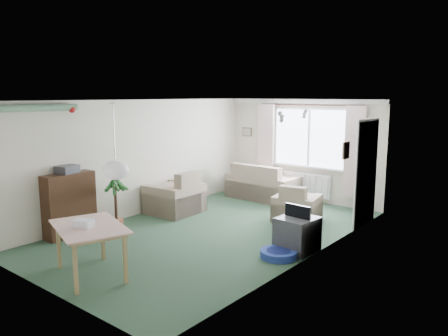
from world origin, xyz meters
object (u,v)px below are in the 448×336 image
Objects in this scene: armchair_left at (174,192)px; armchair_corner at (297,202)px; coffee_table at (277,193)px; pet_bed at (279,254)px; tv_cube at (297,234)px; dining_table at (91,251)px; bookshelf at (69,205)px; houseplant at (116,199)px; sofa at (264,181)px.

armchair_corner is at bearing 112.55° from armchair_left.
pet_bed is at bearing -57.30° from coffee_table.
pet_bed is at bearing -93.67° from tv_cube.
dining_table is at bearing 22.20° from armchair_left.
armchair_left is 0.91× the size of dining_table.
coffee_table is at bearing 122.70° from pet_bed.
houseplant is (0.43, 0.67, 0.05)m from bookshelf.
sofa is 3.03× the size of pet_bed.
coffee_table is 1.52× the size of pet_bed.
tv_cube is 0.51m from pet_bed.
armchair_corner is 4.33m from bookshelf.
armchair_corner is 1.75m from tv_cube.
armchair_corner reaches higher than pet_bed.
houseplant is at bearing -104.98° from coffee_table.
coffee_table is (0.37, 0.00, -0.24)m from sofa.
houseplant reaches higher than armchair_left.
dining_table is (1.37, -1.48, -0.27)m from houseplant.
houseplant is (-2.24, -2.72, 0.24)m from armchair_corner.
tv_cube is (1.74, 2.68, -0.07)m from dining_table.
pet_bed is (2.38, -3.13, -0.37)m from sofa.
pet_bed is (1.68, 2.22, -0.29)m from dining_table.
coffee_table is at bearing -55.24° from armchair_corner.
armchair_left is at bearing 72.34° from sofa.
houseplant is at bearing 132.79° from dining_table.
sofa reaches higher than coffee_table.
armchair_corner is at bearing 123.64° from tv_cube.
pet_bed is at bearing 100.38° from armchair_corner.
armchair_corner is at bearing 112.04° from pet_bed.
sofa is at bearing 180.00° from coffee_table.
tv_cube is (3.20, -0.39, -0.18)m from armchair_left.
armchair_left is (-0.76, -2.28, 0.03)m from sofa.
tv_cube is 1.07× the size of pet_bed.
armchair_corner is 1.48× the size of pet_bed.
armchair_corner is 4.29m from dining_table.
bookshelf is 0.80m from houseplant.
coffee_table is 4.03m from houseplant.
bookshelf is at bearing -148.00° from tv_cube.
dining_table reaches higher than pet_bed.
armchair_corner is 2.60m from armchair_left.
pet_bed is at bearing 128.05° from sofa.
pet_bed is (0.80, -1.98, -0.32)m from armchair_corner.
coffee_table is (-1.21, 1.15, -0.18)m from armchair_corner.
dining_table is 3.19m from tv_cube.
dining_table is at bearing -25.74° from bookshelf.
pet_bed is (3.48, 1.42, -0.51)m from bookshelf.
houseplant is at bearing 38.87° from armchair_corner.
dining_table is (1.46, -3.07, -0.11)m from armchair_left.
tv_cube is (3.11, 1.20, -0.34)m from houseplant.
coffee_table is at bearing 75.02° from houseplant.
tv_cube reaches higher than coffee_table.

